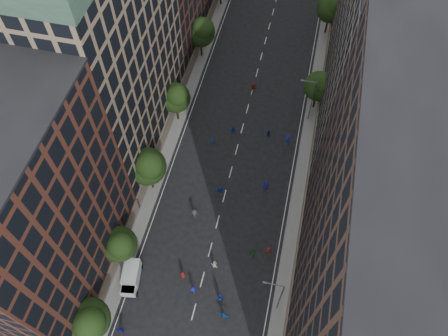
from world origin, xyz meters
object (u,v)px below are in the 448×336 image
at_px(streetlamp_near, 279,296).
at_px(streetlamp_far, 311,99).
at_px(skater_2, 220,297).
at_px(cargo_van, 131,277).

relative_size(streetlamp_near, streetlamp_far, 1.00).
bearing_deg(skater_2, streetlamp_far, -100.12).
bearing_deg(cargo_van, streetlamp_far, 51.00).
bearing_deg(streetlamp_far, streetlamp_near, -90.00).
bearing_deg(streetlamp_near, cargo_van, -177.81).
height_order(streetlamp_far, cargo_van, streetlamp_far).
relative_size(cargo_van, skater_2, 2.61).
relative_size(streetlamp_near, skater_2, 4.76).
xyz_separation_m(streetlamp_near, streetlamp_far, (0.00, 33.00, 0.00)).
bearing_deg(skater_2, streetlamp_near, -173.18).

